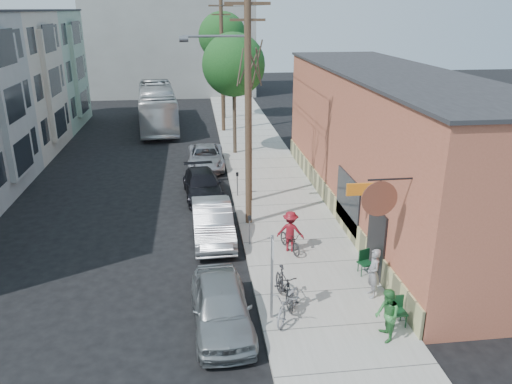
{
  "coord_description": "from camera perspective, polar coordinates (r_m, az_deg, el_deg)",
  "views": [
    {
      "loc": [
        0.26,
        -16.35,
        9.17
      ],
      "look_at": [
        2.81,
        4.28,
        1.5
      ],
      "focal_mm": 35.0,
      "sensor_mm": 36.0,
      "label": 1
    }
  ],
  "objects": [
    {
      "name": "tree_leafy_far",
      "position": [
        43.38,
        -3.85,
        17.32
      ],
      "size": [
        3.99,
        3.99,
        8.84
      ],
      "color": "#44392C",
      "rests_on": "sidewalk"
    },
    {
      "name": "parked_bike_b",
      "position": [
        15.76,
        3.78,
        -12.47
      ],
      "size": [
        1.54,
        2.03,
        1.02
      ],
      "primitive_type": "imported",
      "rotation": [
        0.0,
        0.0,
        -0.51
      ],
      "color": "gray",
      "rests_on": "sidewalk"
    },
    {
      "name": "patron_green",
      "position": [
        15.1,
        14.74,
        -13.48
      ],
      "size": [
        0.67,
        0.82,
        1.61
      ],
      "primitive_type": "imported",
      "rotation": [
        0.0,
        0.0,
        -1.65
      ],
      "color": "#33813B",
      "rests_on": "sidewalk"
    },
    {
      "name": "car_1",
      "position": [
        21.0,
        -4.98,
        -3.43
      ],
      "size": [
        1.76,
        4.69,
        1.53
      ],
      "primitive_type": "imported",
      "rotation": [
        0.0,
        0.0,
        0.03
      ],
      "color": "#A8AAB0",
      "rests_on": "ground"
    },
    {
      "name": "sidewalk",
      "position": [
        29.1,
        1.2,
        2.04
      ],
      "size": [
        4.5,
        58.0,
        0.15
      ],
      "primitive_type": "cube",
      "color": "#ABA89E",
      "rests_on": "ground"
    },
    {
      "name": "cyclist",
      "position": [
        19.61,
        3.95,
        -4.5
      ],
      "size": [
        1.21,
        0.94,
        1.66
      ],
      "primitive_type": "imported",
      "rotation": [
        0.0,
        0.0,
        2.8
      ],
      "color": "maroon",
      "rests_on": "sidewalk"
    },
    {
      "name": "patron_grey",
      "position": [
        17.02,
        13.27,
        -9.02
      ],
      "size": [
        0.44,
        0.64,
        1.71
      ],
      "primitive_type": "imported",
      "rotation": [
        0.0,
        0.0,
        -1.61
      ],
      "color": "gray",
      "rests_on": "sidewalk"
    },
    {
      "name": "cafe_building",
      "position": [
        23.8,
        14.79,
        5.3
      ],
      "size": [
        6.6,
        20.2,
        6.61
      ],
      "color": "#AD5940",
      "rests_on": "ground"
    },
    {
      "name": "parked_bike_a",
      "position": [
        16.4,
        3.24,
        -10.74
      ],
      "size": [
        0.76,
        1.99,
        1.17
      ],
      "primitive_type": "imported",
      "rotation": [
        0.0,
        0.0,
        0.11
      ],
      "color": "black",
      "rests_on": "sidewalk"
    },
    {
      "name": "patio_chair_b",
      "position": [
        16.02,
        15.94,
        -13.03
      ],
      "size": [
        0.53,
        0.53,
        0.88
      ],
      "primitive_type": null,
      "rotation": [
        0.0,
        0.0,
        0.05
      ],
      "color": "#0F381C",
      "rests_on": "sidewalk"
    },
    {
      "name": "patio_chair_a",
      "position": [
        18.49,
        12.39,
        -7.91
      ],
      "size": [
        0.64,
        0.64,
        0.88
      ],
      "primitive_type": null,
      "rotation": [
        0.0,
        0.0,
        0.36
      ],
      "color": "#0F381C",
      "rests_on": "sidewalk"
    },
    {
      "name": "tree_leafy_mid",
      "position": [
        32.28,
        -2.57,
        14.31
      ],
      "size": [
        3.97,
        3.97,
        7.69
      ],
      "color": "#44392C",
      "rests_on": "sidewalk"
    },
    {
      "name": "car_3",
      "position": [
        30.6,
        -5.76,
        3.99
      ],
      "size": [
        2.21,
        4.71,
        1.3
      ],
      "primitive_type": "imported",
      "rotation": [
        0.0,
        0.0,
        -0.01
      ],
      "color": "#A0A1A8",
      "rests_on": "ground"
    },
    {
      "name": "ground",
      "position": [
        18.75,
        -7.01,
        -9.2
      ],
      "size": [
        120.0,
        120.0,
        0.0
      ],
      "primitive_type": "plane",
      "color": "black"
    },
    {
      "name": "car_0",
      "position": [
        15.46,
        -3.99,
        -12.88
      ],
      "size": [
        1.94,
        4.39,
        1.47
      ],
      "primitive_type": "imported",
      "rotation": [
        0.0,
        0.0,
        0.05
      ],
      "color": "gray",
      "rests_on": "ground"
    },
    {
      "name": "parking_meter_near",
      "position": [
        20.06,
        -0.73,
        -3.83
      ],
      "size": [
        0.14,
        0.14,
        1.24
      ],
      "color": "slate",
      "rests_on": "sidewalk"
    },
    {
      "name": "utility_pole_far",
      "position": [
        38.78,
        -3.89,
        14.55
      ],
      "size": [
        1.8,
        0.28,
        10.0
      ],
      "color": "#503A28",
      "rests_on": "sidewalk"
    },
    {
      "name": "cyclist_bike",
      "position": [
        19.77,
        3.92,
        -5.53
      ],
      "size": [
        1.0,
        1.75,
        0.87
      ],
      "primitive_type": "imported",
      "rotation": [
        0.0,
        0.0,
        0.27
      ],
      "color": "black",
      "rests_on": "sidewalk"
    },
    {
      "name": "car_2",
      "position": [
        25.75,
        -6.12,
        0.82
      ],
      "size": [
        2.21,
        4.63,
        1.3
      ],
      "primitive_type": "imported",
      "rotation": [
        0.0,
        0.0,
        0.09
      ],
      "color": "black",
      "rests_on": "ground"
    },
    {
      "name": "end_cap_building",
      "position": [
        58.48,
        -9.67,
        16.88
      ],
      "size": [
        18.0,
        8.0,
        12.0
      ],
      "primitive_type": "cube",
      "color": "#989893",
      "rests_on": "ground"
    },
    {
      "name": "tree_bare",
      "position": [
        24.03,
        -0.75,
        5.75
      ],
      "size": [
        0.24,
        0.24,
        6.0
      ],
      "color": "#44392C",
      "rests_on": "sidewalk"
    },
    {
      "name": "utility_pole_near",
      "position": [
        20.87,
        -1.08,
        9.87
      ],
      "size": [
        3.57,
        0.28,
        10.0
      ],
      "color": "#503A28",
      "rests_on": "sidewalk"
    },
    {
      "name": "parking_meter_far",
      "position": [
        25.31,
        -2.15,
        1.36
      ],
      "size": [
        0.14,
        0.14,
        1.24
      ],
      "color": "slate",
      "rests_on": "sidewalk"
    },
    {
      "name": "sign_post",
      "position": [
        15.11,
        1.84,
        -8.83
      ],
      "size": [
        0.07,
        0.45,
        2.8
      ],
      "color": "slate",
      "rests_on": "sidewalk"
    },
    {
      "name": "bus",
      "position": [
        41.98,
        -11.22,
        9.55
      ],
      "size": [
        3.78,
        12.02,
        3.29
      ],
      "primitive_type": "imported",
      "rotation": [
        0.0,
        0.0,
        0.09
      ],
      "color": "silver",
      "rests_on": "ground"
    }
  ]
}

